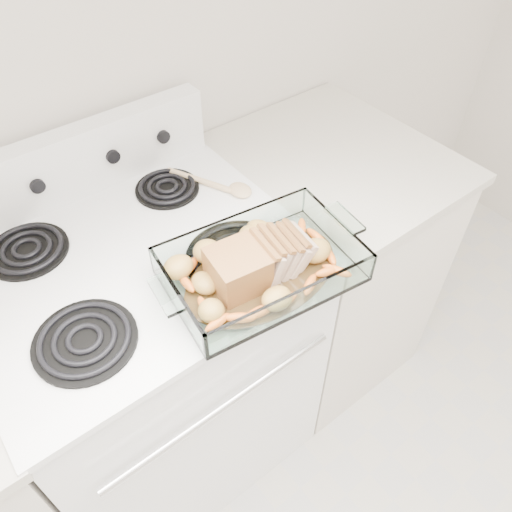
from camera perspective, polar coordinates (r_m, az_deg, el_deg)
electric_range at (r=1.56m, az=-10.98°, el=-11.52°), size 0.78×0.70×1.12m
counter_right at (r=1.80m, az=7.52°, el=-0.89°), size 0.58×0.68×0.93m
baking_dish at (r=1.10m, az=0.64°, el=-1.59°), size 0.41×0.27×0.08m
pork_roast at (r=1.06m, az=-0.31°, el=-1.02°), size 0.23×0.11×0.09m
roast_vegetables at (r=1.11m, az=-0.76°, el=-0.21°), size 0.38×0.21×0.05m
wooden_spoon at (r=1.35m, az=-3.85°, el=8.02°), size 0.14×0.23×0.02m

